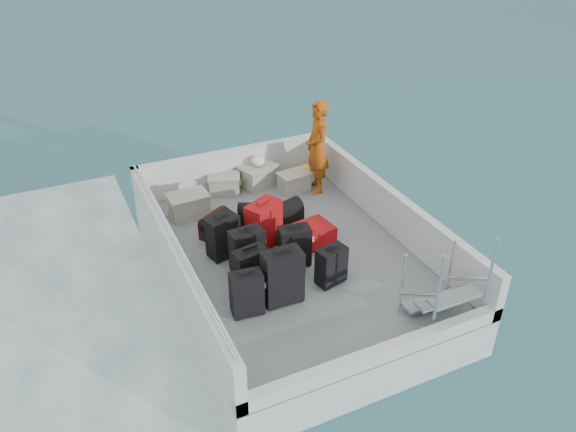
# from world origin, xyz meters

# --- Properties ---
(ground) EXTENTS (160.00, 160.00, 0.00)m
(ground) POSITION_xyz_m (0.00, 0.00, 0.00)
(ground) COLOR #1D5265
(ground) RESTS_ON ground
(ferry_hull) EXTENTS (3.60, 5.00, 0.60)m
(ferry_hull) POSITION_xyz_m (0.00, 0.00, 0.30)
(ferry_hull) COLOR silver
(ferry_hull) RESTS_ON ground
(deck) EXTENTS (3.30, 4.70, 0.02)m
(deck) POSITION_xyz_m (0.00, 0.00, 0.61)
(deck) COLOR slate
(deck) RESTS_ON ferry_hull
(deck_fittings) EXTENTS (3.60, 5.00, 0.90)m
(deck_fittings) POSITION_xyz_m (0.35, -0.32, 0.99)
(deck_fittings) COLOR silver
(deck_fittings) RESTS_ON deck
(suitcase_0) EXTENTS (0.43, 0.27, 0.64)m
(suitcase_0) POSITION_xyz_m (-1.08, -1.00, 0.94)
(suitcase_0) COLOR black
(suitcase_0) RESTS_ON deck
(suitcase_1) EXTENTS (0.48, 0.32, 0.66)m
(suitcase_1) POSITION_xyz_m (-0.86, -0.59, 0.95)
(suitcase_1) COLOR black
(suitcase_1) RESTS_ON deck
(suitcase_2) EXTENTS (0.51, 0.39, 0.66)m
(suitcase_2) POSITION_xyz_m (-0.92, 0.36, 0.95)
(suitcase_2) COLOR black
(suitcase_2) RESTS_ON deck
(suitcase_3) EXTENTS (0.52, 0.32, 0.78)m
(suitcase_3) POSITION_xyz_m (-0.57, -0.97, 1.01)
(suitcase_3) COLOR black
(suitcase_3) RESTS_ON deck
(suitcase_4) EXTENTS (0.48, 0.30, 0.68)m
(suitcase_4) POSITION_xyz_m (-0.74, -0.15, 0.96)
(suitcase_4) COLOR black
(suitcase_4) RESTS_ON deck
(suitcase_5) EXTENTS (0.62, 0.53, 0.74)m
(suitcase_5) POSITION_xyz_m (-0.27, 0.35, 0.99)
(suitcase_5) COLOR #9A0B10
(suitcase_5) RESTS_ON deck
(suitcase_6) EXTENTS (0.45, 0.33, 0.57)m
(suitcase_6) POSITION_xyz_m (0.21, -0.89, 0.90)
(suitcase_6) COLOR black
(suitcase_6) RESTS_ON deck
(suitcase_7) EXTENTS (0.48, 0.32, 0.63)m
(suitcase_7) POSITION_xyz_m (-0.07, -0.29, 0.93)
(suitcase_7) COLOR black
(suitcase_7) RESTS_ON deck
(suitcase_8) EXTENTS (0.81, 0.59, 0.30)m
(suitcase_8) POSITION_xyz_m (0.35, 0.10, 0.77)
(suitcase_8) COLOR #9A0B10
(suitcase_8) RESTS_ON deck
(duffel_0) EXTENTS (0.58, 0.52, 0.32)m
(duffel_0) POSITION_xyz_m (-0.85, 0.93, 0.78)
(duffel_0) COLOR black
(duffel_0) RESTS_ON deck
(duffel_1) EXTENTS (0.59, 0.50, 0.32)m
(duffel_1) POSITION_xyz_m (-0.20, 0.93, 0.78)
(duffel_1) COLOR black
(duffel_1) RESTS_ON deck
(duffel_2) EXTENTS (0.51, 0.41, 0.32)m
(duffel_2) POSITION_xyz_m (0.33, 0.78, 0.78)
(duffel_2) COLOR black
(duffel_2) RESTS_ON deck
(crate_0) EXTENTS (0.63, 0.45, 0.37)m
(crate_0) POSITION_xyz_m (-1.06, 1.69, 0.80)
(crate_0) COLOR #ABA795
(crate_0) RESTS_ON deck
(crate_1) EXTENTS (0.62, 0.52, 0.32)m
(crate_1) POSITION_xyz_m (-0.25, 2.20, 0.78)
(crate_1) COLOR #ABA795
(crate_1) RESTS_ON deck
(crate_2) EXTENTS (0.70, 0.58, 0.37)m
(crate_2) POSITION_xyz_m (0.40, 2.20, 0.80)
(crate_2) COLOR #ABA795
(crate_2) RESTS_ON deck
(crate_3) EXTENTS (0.55, 0.41, 0.31)m
(crate_3) POSITION_xyz_m (0.92, 1.76, 0.77)
(crate_3) COLOR #ABA795
(crate_3) RESTS_ON deck
(yellow_bag) EXTENTS (0.28, 0.26, 0.22)m
(yellow_bag) POSITION_xyz_m (1.39, 2.20, 0.73)
(yellow_bag) COLOR yellow
(yellow_bag) RESTS_ON deck
(white_bag) EXTENTS (0.24, 0.24, 0.18)m
(white_bag) POSITION_xyz_m (0.40, 2.20, 1.08)
(white_bag) COLOR white
(white_bag) RESTS_ON crate_2
(passenger) EXTENTS (0.49, 0.67, 1.67)m
(passenger) POSITION_xyz_m (1.28, 1.62, 1.45)
(passenger) COLOR orange
(passenger) RESTS_ON deck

